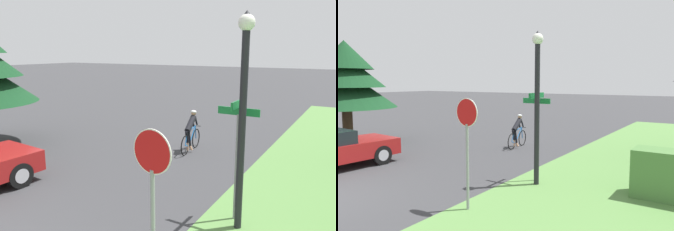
# 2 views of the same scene
# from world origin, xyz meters

# --- Properties ---
(cyclist) EXTENTS (0.44, 1.81, 1.52)m
(cyclist) POSITION_xyz_m (1.10, 8.85, 0.72)
(cyclist) COLOR black
(cyclist) RESTS_ON ground
(stop_sign) EXTENTS (0.66, 0.07, 2.62)m
(stop_sign) POSITION_xyz_m (3.94, 2.03, 1.83)
(stop_sign) COLOR gray
(stop_sign) RESTS_ON ground
(street_lamp) EXTENTS (0.32, 0.32, 4.41)m
(street_lamp) POSITION_xyz_m (4.38, 4.59, 2.67)
(street_lamp) COLOR black
(street_lamp) RESTS_ON ground
(street_name_sign) EXTENTS (0.90, 0.90, 2.67)m
(street_name_sign) POSITION_xyz_m (4.19, 4.90, 1.85)
(street_name_sign) COLOR gray
(street_name_sign) RESTS_ON ground
(conifer_tall_near) EXTENTS (4.61, 4.61, 4.92)m
(conifer_tall_near) POSITION_xyz_m (-6.11, 5.08, 3.10)
(conifer_tall_near) COLOR #4C3823
(conifer_tall_near) RESTS_ON ground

